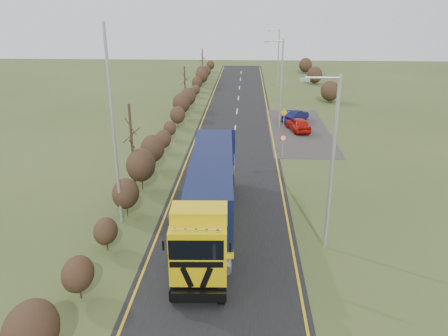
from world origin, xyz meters
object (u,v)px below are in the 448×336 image
object	(u,v)px
lorry	(210,192)
car_blue_sedan	(295,116)
car_red_hatchback	(298,124)
speed_sign	(283,142)
streetlight_near	(330,158)

from	to	relation	value
lorry	car_blue_sedan	xyz separation A→B (m)	(7.31, 24.83, -1.64)
car_red_hatchback	speed_sign	world-z (taller)	speed_sign
lorry	speed_sign	bearing A→B (deg)	65.67
speed_sign	car_red_hatchback	bearing A→B (deg)	75.38
streetlight_near	speed_sign	xyz separation A→B (m)	(-1.10, 14.29, -3.59)
lorry	car_blue_sedan	bearing A→B (deg)	70.99
car_blue_sedan	speed_sign	xyz separation A→B (m)	(-2.31, -12.28, 0.76)
car_red_hatchback	car_blue_sedan	world-z (taller)	car_red_hatchback
lorry	speed_sign	xyz separation A→B (m)	(5.00, 12.55, -0.88)
car_blue_sedan	streetlight_near	xyz separation A→B (m)	(-1.21, -26.57, 4.35)
car_red_hatchback	streetlight_near	world-z (taller)	streetlight_near
lorry	car_blue_sedan	size ratio (longest dim) A/B	3.65
lorry	speed_sign	world-z (taller)	lorry
car_red_hatchback	streetlight_near	size ratio (longest dim) A/B	0.45
car_blue_sedan	car_red_hatchback	bearing A→B (deg)	121.56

